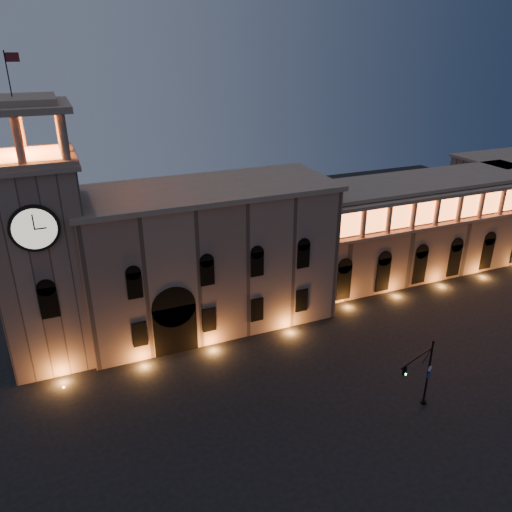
# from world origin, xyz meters

# --- Properties ---
(ground) EXTENTS (160.00, 160.00, 0.00)m
(ground) POSITION_xyz_m (0.00, 0.00, 0.00)
(ground) COLOR black
(ground) RESTS_ON ground
(government_building) EXTENTS (30.80, 12.80, 17.60)m
(government_building) POSITION_xyz_m (-2.08, 21.93, 8.77)
(government_building) COLOR #866757
(government_building) RESTS_ON ground
(clock_tower) EXTENTS (9.80, 9.80, 32.40)m
(clock_tower) POSITION_xyz_m (-20.50, 20.98, 12.50)
(clock_tower) COLOR #866757
(clock_tower) RESTS_ON ground
(colonnade_wing) EXTENTS (40.60, 11.50, 14.50)m
(colonnade_wing) POSITION_xyz_m (32.00, 23.92, 7.33)
(colonnade_wing) COLOR #816152
(colonnade_wing) RESTS_ON ground
(secondary_building) EXTENTS (20.00, 12.00, 14.00)m
(secondary_building) POSITION_xyz_m (58.00, 30.00, 7.00)
(secondary_building) COLOR #816152
(secondary_building) RESTS_ON ground
(traffic_light) EXTENTS (5.14, 1.94, 7.36)m
(traffic_light) POSITION_xyz_m (11.57, -2.30, 3.87)
(traffic_light) COLOR black
(traffic_light) RESTS_ON ground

